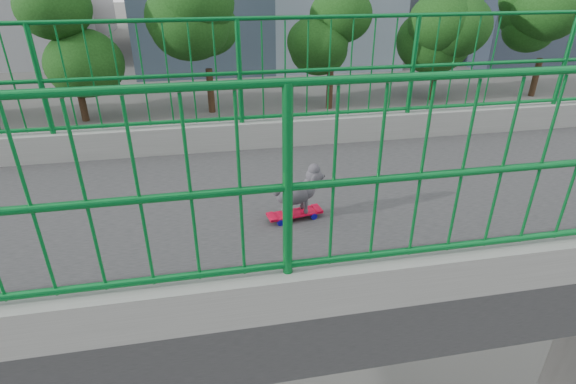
{
  "coord_description": "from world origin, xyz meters",
  "views": [
    {
      "loc": [
        3.45,
        3.61,
        8.89
      ],
      "look_at": [
        -0.25,
        4.31,
        6.96
      ],
      "focal_mm": 27.69,
      "sensor_mm": 36.0,
      "label": 1
    }
  ],
  "objects_px": {
    "poodle": "(298,190)",
    "car_0": "(194,308)",
    "skateboard": "(295,214)",
    "car_7": "(31,210)",
    "car_5": "(442,275)",
    "car_6": "(106,251)"
  },
  "relations": [
    {
      "from": "poodle",
      "to": "car_0",
      "type": "relative_size",
      "value": 0.11
    },
    {
      "from": "skateboard",
      "to": "car_7",
      "type": "height_order",
      "value": "skateboard"
    },
    {
      "from": "car_5",
      "to": "car_7",
      "type": "xyz_separation_m",
      "value": [
        -6.4,
        -13.11,
        0.01
      ]
    },
    {
      "from": "car_5",
      "to": "car_6",
      "type": "xyz_separation_m",
      "value": [
        -3.2,
        -9.94,
        -0.03
      ]
    },
    {
      "from": "car_5",
      "to": "car_7",
      "type": "relative_size",
      "value": 0.87
    },
    {
      "from": "car_0",
      "to": "car_6",
      "type": "relative_size",
      "value": 0.78
    },
    {
      "from": "skateboard",
      "to": "car_6",
      "type": "bearing_deg",
      "value": -165.47
    },
    {
      "from": "skateboard",
      "to": "car_5",
      "type": "bearing_deg",
      "value": 128.47
    },
    {
      "from": "skateboard",
      "to": "car_6",
      "type": "xyz_separation_m",
      "value": [
        -9.52,
        -4.19,
        -6.31
      ]
    },
    {
      "from": "car_5",
      "to": "car_7",
      "type": "distance_m",
      "value": 14.59
    },
    {
      "from": "car_0",
      "to": "car_5",
      "type": "distance_m",
      "value": 7.19
    },
    {
      "from": "poodle",
      "to": "car_6",
      "type": "relative_size",
      "value": 0.08
    },
    {
      "from": "poodle",
      "to": "car_5",
      "type": "distance_m",
      "value": 10.72
    },
    {
      "from": "poodle",
      "to": "car_5",
      "type": "xyz_separation_m",
      "value": [
        -6.32,
        5.73,
        -6.49
      ]
    },
    {
      "from": "poodle",
      "to": "car_6",
      "type": "bearing_deg",
      "value": -165.34
    },
    {
      "from": "skateboard",
      "to": "car_6",
      "type": "distance_m",
      "value": 12.17
    },
    {
      "from": "car_0",
      "to": "car_7",
      "type": "distance_m",
      "value": 8.72
    },
    {
      "from": "poodle",
      "to": "car_6",
      "type": "xyz_separation_m",
      "value": [
        -9.52,
        -4.21,
        -6.53
      ]
    },
    {
      "from": "car_5",
      "to": "car_6",
      "type": "bearing_deg",
      "value": -107.84
    },
    {
      "from": "car_0",
      "to": "car_5",
      "type": "bearing_deg",
      "value": 90.0
    },
    {
      "from": "poodle",
      "to": "car_7",
      "type": "bearing_deg",
      "value": -159.09
    },
    {
      "from": "poodle",
      "to": "car_0",
      "type": "height_order",
      "value": "poodle"
    }
  ]
}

